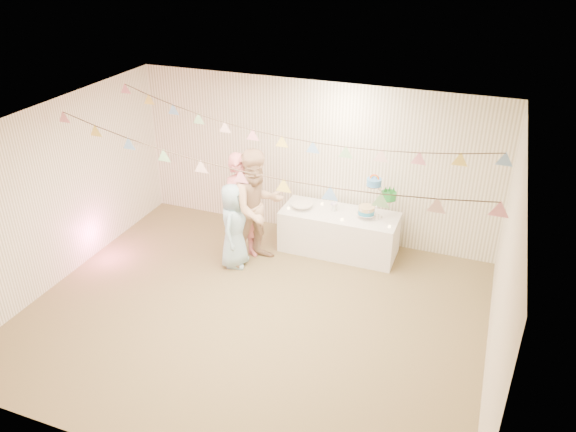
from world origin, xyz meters
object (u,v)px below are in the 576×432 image
(person_adult_a, at_px, (243,208))
(cake_stand, at_px, (377,194))
(person_adult_b, at_px, (257,208))
(table, at_px, (339,232))
(person_child, at_px, (234,225))

(person_adult_a, bearing_deg, cake_stand, -33.98)
(cake_stand, height_order, person_adult_b, person_adult_b)
(table, relative_size, person_adult_a, 1.05)
(cake_stand, relative_size, person_child, 0.50)
(person_adult_a, xyz_separation_m, person_adult_b, (0.25, -0.01, 0.05))
(person_adult_b, bearing_deg, person_adult_a, 121.65)
(table, xyz_separation_m, cake_stand, (0.55, 0.05, 0.74))
(table, distance_m, person_adult_b, 1.42)
(person_child, bearing_deg, cake_stand, -68.63)
(cake_stand, bearing_deg, person_adult_b, -155.07)
(person_adult_a, relative_size, person_adult_b, 0.95)
(table, height_order, person_child, person_child)
(person_adult_a, height_order, person_child, person_adult_a)
(table, distance_m, person_adult_a, 1.60)
(person_adult_b, bearing_deg, table, -21.79)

